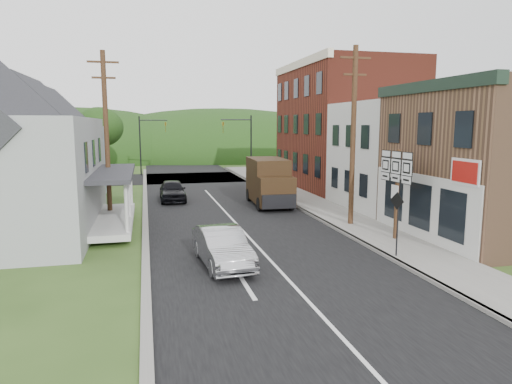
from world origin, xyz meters
TOP-DOWN VIEW (x-y plane):
  - ground at (0.00, 0.00)m, footprint 120.00×120.00m
  - road at (0.00, 10.00)m, footprint 9.00×90.00m
  - cross_road at (0.00, 27.00)m, footprint 60.00×9.00m
  - sidewalk_right at (5.90, 8.00)m, footprint 2.80×55.00m
  - curb_right at (4.55, 8.00)m, footprint 0.20×55.00m
  - curb_left at (-4.65, 8.00)m, footprint 0.30×55.00m
  - storefront_tan at (11.30, 0.00)m, footprint 8.00×8.00m
  - storefront_white at (11.30, 7.50)m, footprint 8.00×7.00m
  - storefront_red at (11.30, 17.00)m, footprint 8.00×12.00m
  - house_blue at (-11.00, 17.00)m, footprint 7.14×8.16m
  - house_cream at (-11.50, 26.00)m, footprint 7.14×8.16m
  - utility_pole_right at (5.60, 3.50)m, footprint 1.60×0.26m
  - utility_pole_left at (-6.50, 8.00)m, footprint 1.60×0.26m
  - traffic_signal_right at (4.30, 23.50)m, footprint 2.87×0.20m
  - traffic_signal_left at (-4.30, 30.50)m, footprint 2.87×0.20m
  - tree_left_d at (-9.00, 32.00)m, footprint 4.80×4.80m
  - forested_ridge at (0.00, 55.00)m, footprint 90.00×30.00m
  - silver_sedan at (-1.89, -1.49)m, footprint 1.85×4.37m
  - dark_sedan at (-2.81, 13.55)m, footprint 1.71×4.20m
  - delivery_van at (3.14, 10.37)m, footprint 2.46×5.47m
  - route_sign_cluster at (6.12, 0.17)m, footprint 0.25×2.27m
  - warning_sign at (4.78, -2.27)m, footprint 0.20×0.67m

SIDE VIEW (x-z plane):
  - ground at x=0.00m, z-range 0.00..0.00m
  - road at x=0.00m, z-range -0.01..0.01m
  - cross_road at x=0.00m, z-range -0.01..0.01m
  - forested_ridge at x=0.00m, z-range -8.00..8.00m
  - curb_left at x=-4.65m, z-range 0.00..0.12m
  - sidewalk_right at x=5.90m, z-range 0.00..0.15m
  - curb_right at x=4.55m, z-range 0.00..0.15m
  - silver_sedan at x=-1.89m, z-range 0.00..1.40m
  - dark_sedan at x=-2.81m, z-range 0.00..1.43m
  - delivery_van at x=3.14m, z-range 0.02..3.02m
  - warning_sign at x=4.78m, z-range 0.50..3.00m
  - route_sign_cluster at x=6.12m, z-range 0.74..4.70m
  - storefront_white at x=11.30m, z-range 0.00..6.50m
  - storefront_tan at x=11.30m, z-range 0.00..7.00m
  - house_blue at x=-11.00m, z-range 0.05..7.33m
  - house_cream at x=-11.50m, z-range 0.05..7.33m
  - traffic_signal_right at x=4.30m, z-range 0.76..6.76m
  - traffic_signal_left at x=-4.30m, z-range 0.76..6.76m
  - utility_pole_right at x=5.60m, z-range 0.16..9.16m
  - utility_pole_left at x=-6.50m, z-range 0.16..9.16m
  - tree_left_d at x=-9.00m, z-range 1.41..8.35m
  - storefront_red at x=11.30m, z-range 0.00..10.00m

